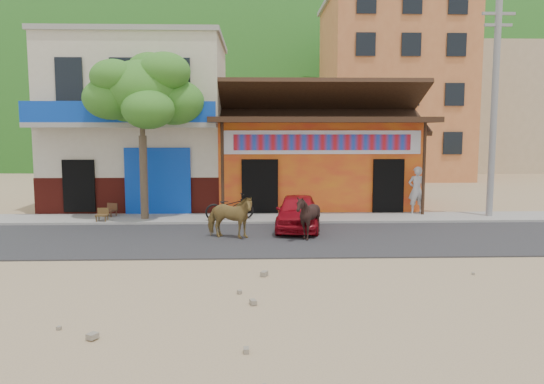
{
  "coord_description": "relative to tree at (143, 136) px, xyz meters",
  "views": [
    {
      "loc": [
        -0.62,
        -13.36,
        3.32
      ],
      "look_at": [
        -0.06,
        3.0,
        1.4
      ],
      "focal_mm": 35.0,
      "sensor_mm": 36.0,
      "label": 1
    }
  ],
  "objects": [
    {
      "name": "dance_club",
      "position": [
        6.6,
        4.2,
        -1.32
      ],
      "size": [
        8.0,
        6.0,
        3.6
      ],
      "primitive_type": "cube",
      "color": "orange",
      "rests_on": "ground"
    },
    {
      "name": "cow_tan",
      "position": [
        3.23,
        -3.24,
        -2.42
      ],
      "size": [
        1.69,
        1.13,
        1.31
      ],
      "primitive_type": "imported",
      "rotation": [
        0.0,
        0.0,
        1.28
      ],
      "color": "olive",
      "rests_on": "road"
    },
    {
      "name": "sidewalk",
      "position": [
        4.6,
        0.2,
        -3.06
      ],
      "size": [
        60.0,
        2.0,
        0.12
      ],
      "primitive_type": "cube",
      "color": "gray",
      "rests_on": "ground"
    },
    {
      "name": "cafe_chair_left",
      "position": [
        -1.4,
        0.5,
        -2.55
      ],
      "size": [
        0.54,
        0.54,
        0.9
      ],
      "primitive_type": null,
      "rotation": [
        0.0,
        0.0,
        -0.34
      ],
      "color": "#473217",
      "rests_on": "sidewalk"
    },
    {
      "name": "hillside",
      "position": [
        4.6,
        64.2,
        8.88
      ],
      "size": [
        100.0,
        40.0,
        24.0
      ],
      "primitive_type": "ellipsoid",
      "color": "#194C14",
      "rests_on": "ground"
    },
    {
      "name": "pedestrian",
      "position": [
        10.24,
        0.9,
        -2.1
      ],
      "size": [
        0.67,
        0.45,
        1.81
      ],
      "primitive_type": "imported",
      "rotation": [
        0.0,
        0.0,
        3.17
      ],
      "color": "silver",
      "rests_on": "sidewalk"
    },
    {
      "name": "road",
      "position": [
        4.6,
        -3.3,
        -3.1
      ],
      "size": [
        60.0,
        5.0,
        0.04
      ],
      "primitive_type": "cube",
      "color": "#28282B",
      "rests_on": "ground"
    },
    {
      "name": "ground",
      "position": [
        4.6,
        -5.8,
        -3.12
      ],
      "size": [
        120.0,
        120.0,
        0.0
      ],
      "primitive_type": "plane",
      "color": "#9E825B",
      "rests_on": "ground"
    },
    {
      "name": "cow_dark",
      "position": [
        5.6,
        -3.43,
        -2.41
      ],
      "size": [
        1.51,
        1.43,
        1.35
      ],
      "primitive_type": "imported",
      "rotation": [
        0.0,
        0.0,
        -1.23
      ],
      "color": "black",
      "rests_on": "road"
    },
    {
      "name": "red_car",
      "position": [
        5.42,
        -1.84,
        -2.5
      ],
      "size": [
        1.74,
        3.53,
        1.16
      ],
      "primitive_type": "imported",
      "rotation": [
        0.0,
        0.0,
        -0.11
      ],
      "color": "#9E0B17",
      "rests_on": "road"
    },
    {
      "name": "cafe_chair_right",
      "position": [
        -1.4,
        -0.5,
        -2.58
      ],
      "size": [
        0.39,
        0.39,
        0.84
      ],
      "primitive_type": null,
      "rotation": [
        0.0,
        0.0,
        0.0
      ],
      "color": "#4A3018",
      "rests_on": "sidewalk"
    },
    {
      "name": "tree",
      "position": [
        0.0,
        0.0,
        0.0
      ],
      "size": [
        3.0,
        3.0,
        6.0
      ],
      "primitive_type": null,
      "color": "#2D721E",
      "rests_on": "sidewalk"
    },
    {
      "name": "apartment_rear",
      "position": [
        22.6,
        24.2,
        1.88
      ],
      "size": [
        8.0,
        8.0,
        10.0
      ],
      "primitive_type": "cube",
      "color": "tan",
      "rests_on": "ground"
    },
    {
      "name": "utility_pole",
      "position": [
        12.8,
        0.2,
        1.0
      ],
      "size": [
        0.24,
        0.24,
        8.0
      ],
      "primitive_type": "cylinder",
      "color": "gray",
      "rests_on": "sidewalk"
    },
    {
      "name": "apartment_front",
      "position": [
        13.6,
        18.2,
        2.88
      ],
      "size": [
        9.0,
        9.0,
        12.0
      ],
      "primitive_type": "cube",
      "color": "#CC723F",
      "rests_on": "ground"
    },
    {
      "name": "scooter",
      "position": [
        3.1,
        -0.37,
        -2.54
      ],
      "size": [
        1.86,
        1.03,
        0.93
      ],
      "primitive_type": "imported",
      "rotation": [
        0.0,
        0.0,
        1.82
      ],
      "color": "black",
      "rests_on": "sidewalk"
    },
    {
      "name": "cafe_building",
      "position": [
        -0.9,
        4.2,
        0.38
      ],
      "size": [
        7.0,
        6.0,
        7.0
      ],
      "primitive_type": "cube",
      "color": "beige",
      "rests_on": "ground"
    }
  ]
}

